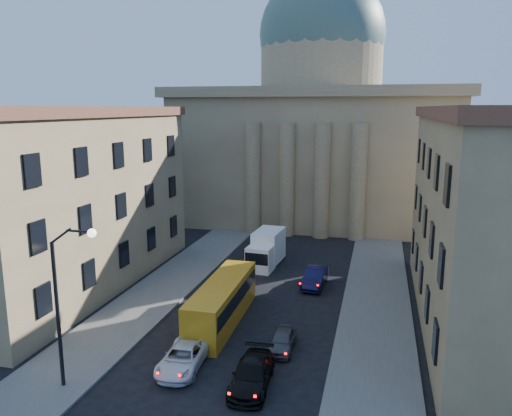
{
  "coord_description": "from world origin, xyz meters",
  "views": [
    {
      "loc": [
        8.29,
        -12.92,
        14.59
      ],
      "look_at": [
        0.37,
        18.73,
        8.03
      ],
      "focal_mm": 35.0,
      "sensor_mm": 36.0,
      "label": 1
    }
  ],
  "objects": [
    {
      "name": "church",
      "position": [
        0.0,
        55.47,
        11.88
      ],
      "size": [
        68.02,
        28.76,
        36.6
      ],
      "color": "#836B50",
      "rests_on": "ground"
    },
    {
      "name": "car_right_distant",
      "position": [
        3.47,
        26.58,
        0.76
      ],
      "size": [
        1.86,
        4.72,
        1.53
      ],
      "primitive_type": "imported",
      "rotation": [
        0.0,
        0.0,
        -0.05
      ],
      "color": "black",
      "rests_on": "ground"
    },
    {
      "name": "box_truck",
      "position": [
        -1.75,
        31.11,
        1.51
      ],
      "size": [
        2.67,
        5.96,
        3.19
      ],
      "rotation": [
        0.0,
        0.0,
        -0.07
      ],
      "color": "white",
      "rests_on": "ground"
    },
    {
      "name": "car_right_far",
      "position": [
        2.98,
        14.99,
        0.61
      ],
      "size": [
        1.5,
        3.6,
        1.22
      ],
      "primitive_type": "imported",
      "rotation": [
        0.0,
        0.0,
        0.02
      ],
      "color": "#444448",
      "rests_on": "ground"
    },
    {
      "name": "sidewalk_left",
      "position": [
        -8.5,
        18.0,
        0.07
      ],
      "size": [
        5.0,
        60.0,
        0.15
      ],
      "primitive_type": "cube",
      "color": "#595752",
      "rests_on": "ground"
    },
    {
      "name": "sidewalk_right",
      "position": [
        8.5,
        18.0,
        0.07
      ],
      "size": [
        5.0,
        60.0,
        0.15
      ],
      "primitive_type": "cube",
      "color": "#595752",
      "rests_on": "ground"
    },
    {
      "name": "car_left_mid",
      "position": [
        -2.07,
        11.37,
        0.66
      ],
      "size": [
        2.46,
        4.85,
        1.31
      ],
      "primitive_type": "imported",
      "rotation": [
        0.0,
        0.0,
        0.06
      ],
      "color": "silver",
      "rests_on": "ground"
    },
    {
      "name": "car_right_mid",
      "position": [
        2.2,
        10.51,
        0.7
      ],
      "size": [
        2.23,
        4.92,
        1.4
      ],
      "primitive_type": "imported",
      "rotation": [
        0.0,
        0.0,
        0.06
      ],
      "color": "black",
      "rests_on": "ground"
    },
    {
      "name": "building_left",
      "position": [
        -17.0,
        22.0,
        7.42
      ],
      "size": [
        11.6,
        26.6,
        14.7
      ],
      "color": "tan",
      "rests_on": "ground"
    },
    {
      "name": "city_bus",
      "position": [
        -1.84,
        17.98,
        1.54
      ],
      "size": [
        2.51,
        10.18,
        2.86
      ],
      "rotation": [
        0.0,
        0.0,
        0.02
      ],
      "color": "orange",
      "rests_on": "ground"
    },
    {
      "name": "street_lamp",
      "position": [
        -6.97,
        8.0,
        5.29
      ],
      "size": [
        2.62,
        0.44,
        8.83
      ],
      "color": "black",
      "rests_on": "ground"
    }
  ]
}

